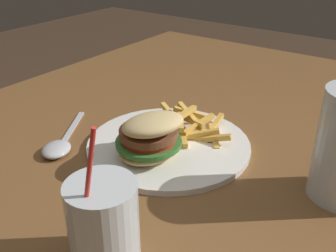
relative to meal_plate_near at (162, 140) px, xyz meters
name	(u,v)px	position (x,y,z in m)	size (l,w,h in m)	color
dining_table	(210,230)	(-0.02, 0.09, -0.17)	(1.35, 1.14, 0.78)	brown
meal_plate_near	(162,140)	(0.00, 0.00, 0.00)	(0.28, 0.28, 0.09)	white
juice_glass	(101,225)	(0.23, 0.08, 0.02)	(0.08, 0.08, 0.18)	silver
spoon	(58,147)	(0.10, -0.15, -0.02)	(0.18, 0.12, 0.02)	silver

